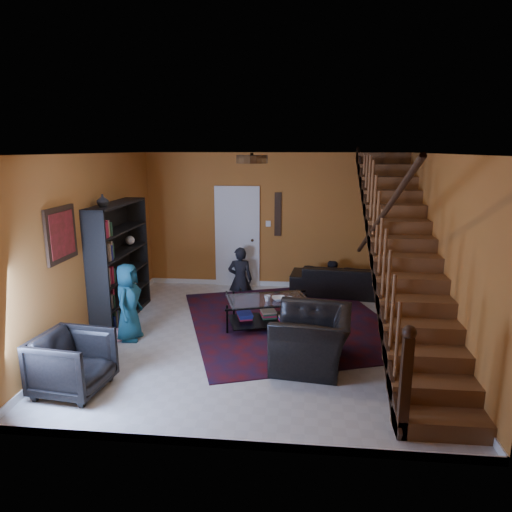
# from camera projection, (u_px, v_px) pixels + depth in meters

# --- Properties ---
(floor) EXTENTS (5.50, 5.50, 0.00)m
(floor) POSITION_uv_depth(u_px,v_px,m) (258.00, 337.00, 7.13)
(floor) COLOR beige
(floor) RESTS_ON ground
(room) EXTENTS (5.50, 5.50, 5.50)m
(room) POSITION_uv_depth(u_px,v_px,m) (194.00, 303.00, 8.54)
(room) COLOR #B26127
(room) RESTS_ON ground
(staircase) EXTENTS (0.95, 5.02, 3.18)m
(staircase) POSITION_uv_depth(u_px,v_px,m) (403.00, 253.00, 6.60)
(staircase) COLOR brown
(staircase) RESTS_ON floor
(bookshelf) EXTENTS (0.35, 1.80, 2.00)m
(bookshelf) POSITION_uv_depth(u_px,v_px,m) (120.00, 264.00, 7.73)
(bookshelf) COLOR black
(bookshelf) RESTS_ON floor
(door) EXTENTS (0.82, 0.05, 2.05)m
(door) POSITION_uv_depth(u_px,v_px,m) (237.00, 238.00, 9.61)
(door) COLOR silver
(door) RESTS_ON floor
(framed_picture) EXTENTS (0.04, 0.74, 0.74)m
(framed_picture) POSITION_uv_depth(u_px,v_px,m) (61.00, 234.00, 6.11)
(framed_picture) COLOR maroon
(framed_picture) RESTS_ON room
(wall_hanging) EXTENTS (0.14, 0.03, 0.90)m
(wall_hanging) POSITION_uv_depth(u_px,v_px,m) (278.00, 214.00, 9.41)
(wall_hanging) COLOR black
(wall_hanging) RESTS_ON room
(ceiling_fixture) EXTENTS (0.40, 0.40, 0.10)m
(ceiling_fixture) POSITION_uv_depth(u_px,v_px,m) (252.00, 159.00, 5.73)
(ceiling_fixture) COLOR #3F2814
(ceiling_fixture) RESTS_ON room
(rug) EXTENTS (4.21, 4.50, 0.02)m
(rug) POSITION_uv_depth(u_px,v_px,m) (289.00, 321.00, 7.75)
(rug) COLOR #440C0F
(rug) RESTS_ON floor
(sofa) EXTENTS (2.15, 1.02, 0.61)m
(sofa) POSITION_uv_depth(u_px,v_px,m) (343.00, 280.00, 9.14)
(sofa) COLOR black
(sofa) RESTS_ON floor
(armchair_left) EXTENTS (0.89, 0.87, 0.73)m
(armchair_left) POSITION_uv_depth(u_px,v_px,m) (73.00, 363.00, 5.46)
(armchair_left) COLOR black
(armchair_left) RESTS_ON floor
(armchair_right) EXTENTS (1.14, 1.27, 0.75)m
(armchair_right) POSITION_uv_depth(u_px,v_px,m) (312.00, 338.00, 6.15)
(armchair_right) COLOR black
(armchair_right) RESTS_ON floor
(person_adult_a) EXTENTS (0.52, 0.36, 1.37)m
(person_adult_a) POSITION_uv_depth(u_px,v_px,m) (240.00, 280.00, 9.41)
(person_adult_a) COLOR black
(person_adult_a) RESTS_ON sofa
(person_adult_b) EXTENTS (0.59, 0.48, 1.13)m
(person_adult_b) POSITION_uv_depth(u_px,v_px,m) (330.00, 288.00, 9.26)
(person_adult_b) COLOR black
(person_adult_b) RESTS_ON sofa
(person_child) EXTENTS (0.41, 0.60, 1.20)m
(person_child) POSITION_uv_depth(u_px,v_px,m) (128.00, 302.00, 6.92)
(person_child) COLOR #17495A
(person_child) RESTS_ON armchair_left
(coffee_table) EXTENTS (1.45, 1.10, 0.49)m
(coffee_table) POSITION_uv_depth(u_px,v_px,m) (268.00, 311.00, 7.45)
(coffee_table) COLOR black
(coffee_table) RESTS_ON floor
(cup_a) EXTENTS (0.16, 0.16, 0.09)m
(cup_a) POSITION_uv_depth(u_px,v_px,m) (289.00, 300.00, 7.20)
(cup_a) COLOR #999999
(cup_a) RESTS_ON coffee_table
(cup_b) EXTENTS (0.13, 0.13, 0.09)m
(cup_b) POSITION_uv_depth(u_px,v_px,m) (267.00, 298.00, 7.28)
(cup_b) COLOR #999999
(cup_b) RESTS_ON coffee_table
(bowl) EXTENTS (0.26, 0.26, 0.06)m
(bowl) POSITION_uv_depth(u_px,v_px,m) (279.00, 299.00, 7.33)
(bowl) COLOR #999999
(bowl) RESTS_ON coffee_table
(vase) EXTENTS (0.18, 0.18, 0.19)m
(vase) POSITION_uv_depth(u_px,v_px,m) (103.00, 200.00, 6.99)
(vase) COLOR #999999
(vase) RESTS_ON bookshelf
(popcorn_bucket) EXTENTS (0.18, 0.18, 0.16)m
(popcorn_bucket) POSITION_uv_depth(u_px,v_px,m) (119.00, 335.00, 6.96)
(popcorn_bucket) COLOR red
(popcorn_bucket) RESTS_ON rug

